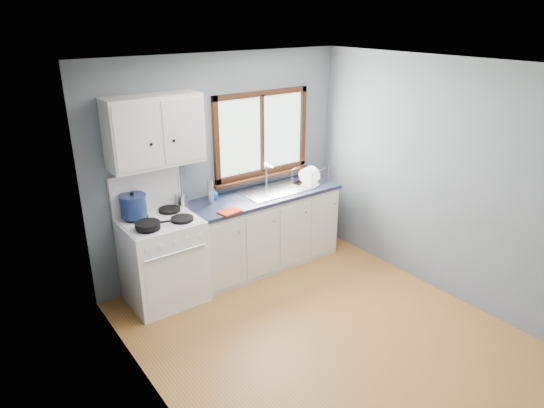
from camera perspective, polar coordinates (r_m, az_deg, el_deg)
floor at (r=4.86m, az=5.97°, el=-15.08°), size 3.20×3.60×0.02m
ceiling at (r=3.92m, az=7.44°, el=15.93°), size 3.20×3.60×0.02m
wall_back at (r=5.61m, az=-5.90°, el=4.57°), size 3.20×0.02×2.50m
wall_front at (r=3.30m, az=28.61°, el=-11.11°), size 3.20×0.02×2.50m
wall_left at (r=3.45m, az=-13.77°, el=-7.39°), size 0.02×3.60×2.50m
wall_right at (r=5.40m, az=19.41°, el=2.71°), size 0.02×3.60×2.50m
gas_range at (r=5.23m, az=-12.73°, el=-6.17°), size 0.76×0.69×1.36m
base_cabinets at (r=5.84m, az=-0.99°, el=-3.45°), size 1.85×0.60×0.88m
countertop at (r=5.65m, az=-1.01°, el=1.05°), size 1.89×0.64×0.04m
sink at (r=5.76m, az=0.45°, el=1.04°), size 0.84×0.46×0.44m
window at (r=5.80m, az=-1.19°, el=7.55°), size 1.36×0.10×1.03m
upper_cabinets at (r=4.95m, az=-13.63°, el=8.35°), size 0.95×0.35×0.70m
skillet at (r=4.82m, az=-14.39°, el=-2.36°), size 0.38×0.28×0.05m
stockpot at (r=5.06m, az=-16.00°, el=-0.18°), size 0.33×0.33×0.26m
utensil_crock at (r=5.34m, az=-10.56°, el=0.53°), size 0.14×0.14×0.38m
thermos at (r=5.34m, az=-7.26°, el=1.45°), size 0.08×0.08×0.28m
soap_bottle at (r=5.43m, az=-6.81°, el=1.62°), size 0.12×0.12×0.25m
dish_towel at (r=5.13m, az=-5.01°, el=-0.89°), size 0.25×0.20×0.02m
dish_rack at (r=5.99m, az=4.48°, el=2.96°), size 0.48×0.42×0.21m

